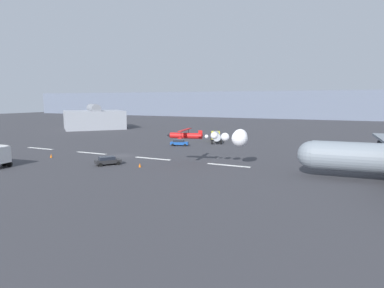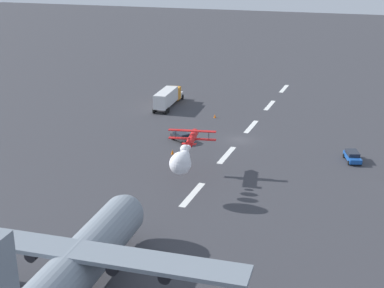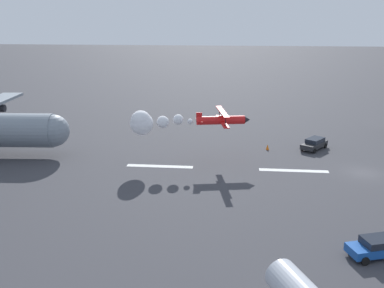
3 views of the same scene
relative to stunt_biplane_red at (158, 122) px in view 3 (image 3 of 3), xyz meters
The scene contains 7 objects.
ground_plane 24.65m from the stunt_biplane_red, behind, with size 440.00×440.00×0.00m, color #38383D.
runway_stripe_3 17.01m from the stunt_biplane_red, behind, with size 8.00×0.90×0.01m, color white.
runway_stripe_4 5.34m from the stunt_biplane_red, 105.77° to the left, with size 8.00×0.90×0.01m, color white.
stunt_biplane_red is the anchor object (origin of this frame).
followme_car_yellow 21.87m from the stunt_biplane_red, 158.61° to the right, with size 4.12×4.70×1.52m.
airport_staff_sedan 28.55m from the stunt_biplane_red, 135.36° to the left, with size 4.81×3.11×1.52m.
traffic_cone_far 16.07m from the stunt_biplane_red, 152.96° to the right, with size 0.44×0.44×0.75m, color orange.
Camera 3 is at (15.00, 49.25, 17.42)m, focal length 41.12 mm.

